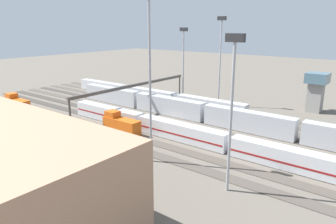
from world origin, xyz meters
name	(u,v)px	position (x,y,z in m)	size (l,w,h in m)	color
ground_plane	(166,120)	(0.00, 0.00, 0.00)	(400.00, 400.00, 0.00)	#60594F
track_bed_0	(205,106)	(0.00, -20.00, 0.06)	(140.00, 2.80, 0.12)	#4C443D
track_bed_1	(197,109)	(0.00, -15.00, 0.06)	(140.00, 2.80, 0.12)	#4C443D
track_bed_2	(187,113)	(0.00, -10.00, 0.06)	(140.00, 2.80, 0.12)	#4C443D
track_bed_3	(177,116)	(0.00, -5.00, 0.06)	(140.00, 2.80, 0.12)	#3D3833
track_bed_4	(166,120)	(0.00, 0.00, 0.06)	(140.00, 2.80, 0.12)	#4C443D
track_bed_5	(154,125)	(0.00, 5.00, 0.06)	(140.00, 2.80, 0.12)	#3D3833
track_bed_6	(141,129)	(0.00, 10.00, 0.06)	(140.00, 2.80, 0.12)	#3D3833
track_bed_7	(127,135)	(0.00, 15.00, 0.06)	(140.00, 2.80, 0.12)	#4C443D
track_bed_8	(111,141)	(0.00, 20.00, 0.06)	(140.00, 2.80, 0.12)	#4C443D
train_on_track_3	(205,113)	(-9.16, -5.00, 2.62)	(95.60, 3.00, 5.00)	#B7BABF
train_on_track_7	(121,125)	(2.00, 15.00, 2.16)	(10.00, 3.00, 5.00)	#D85914
train_on_track_6	(181,132)	(-12.14, 10.00, 2.00)	(71.40, 3.06, 3.80)	silver
train_on_track_1	(150,95)	(19.24, -15.00, 2.02)	(71.40, 3.00, 3.80)	silver
train_on_track_8	(17,104)	(41.63, 20.00, 2.16)	(10.00, 3.00, 5.00)	#D85914
light_mast_0	(183,54)	(10.64, -22.68, 15.78)	(2.80, 0.70, 24.37)	#9EA0A5
light_mast_1	(232,93)	(-30.85, 23.65, 15.55)	(2.80, 0.70, 23.97)	#9EA0A5
light_mast_2	(220,50)	(-2.79, -23.50, 17.60)	(2.80, 0.70, 27.69)	#9EA0A5
light_mast_3	(150,60)	(-14.23, 22.67, 19.17)	(2.80, 0.70, 30.59)	#9EA0A5
signal_gantry	(135,87)	(11.71, 0.00, 7.80)	(0.70, 45.00, 8.80)	#4C4742
control_tower	(316,89)	(-29.10, -34.55, 6.90)	(6.00, 6.00, 11.69)	gray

